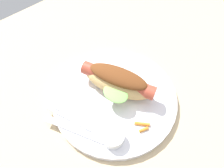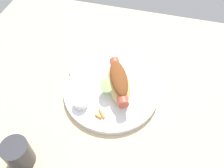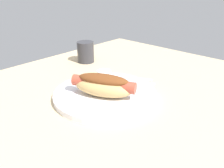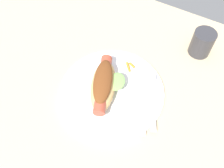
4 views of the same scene
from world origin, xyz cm
name	(u,v)px [view 2 (image 2 of 4)]	position (x,y,z in cm)	size (l,w,h in cm)	color
ground_plane	(122,93)	(0.00, 0.00, -0.90)	(120.00, 90.00, 1.80)	tan
plate	(111,91)	(3.11, 1.27, 0.80)	(29.71, 29.71, 1.60)	white
hot_dog	(118,82)	(1.12, 0.42, 4.85)	(12.76, 17.98, 6.28)	tan
sauce_ramekin	(81,102)	(10.47, 8.97, 2.75)	(4.61, 4.61, 2.31)	white
fork	(80,81)	(13.91, 0.49, 1.80)	(6.36, 14.50, 0.40)	silver
knife	(74,84)	(15.15, 2.31, 1.78)	(15.21, 1.40, 0.36)	silver
carrot_garnish	(100,115)	(3.73, 11.09, 1.95)	(3.18, 3.31, 0.71)	orange
drinking_cup	(18,154)	(19.79, 28.54, 4.17)	(6.77, 6.77, 8.34)	#333338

